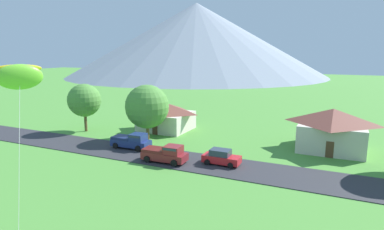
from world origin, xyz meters
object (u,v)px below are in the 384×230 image
at_px(tree_near_left, 84,100).
at_px(pickup_truck_maroon_east_side, 166,154).
at_px(pickup_truck_navy_west_side, 132,141).
at_px(house_leftmost, 166,116).
at_px(tree_center, 147,107).
at_px(parked_car_red_west_end, 221,157).
at_px(house_left_center, 332,129).
at_px(kite_flyer_with_kite, 20,83).

height_order(tree_near_left, pickup_truck_maroon_east_side, tree_near_left).
distance_m(tree_near_left, pickup_truck_navy_west_side, 13.79).
relative_size(house_leftmost, pickup_truck_maroon_east_side, 1.53).
height_order(tree_center, pickup_truck_navy_west_side, tree_center).
relative_size(parked_car_red_west_end, pickup_truck_maroon_east_side, 0.80).
height_order(tree_near_left, tree_center, tree_center).
xyz_separation_m(house_left_center, tree_near_left, (-35.90, -5.56, 2.19)).
height_order(house_left_center, kite_flyer_with_kite, kite_flyer_with_kite).
bearing_deg(pickup_truck_maroon_east_side, tree_center, 133.28).
height_order(pickup_truck_navy_west_side, kite_flyer_with_kite, kite_flyer_with_kite).
bearing_deg(tree_center, house_leftmost, 94.64).
height_order(parked_car_red_west_end, pickup_truck_navy_west_side, pickup_truck_navy_west_side).
height_order(pickup_truck_navy_west_side, pickup_truck_maroon_east_side, same).
height_order(house_leftmost, parked_car_red_west_end, house_leftmost).
bearing_deg(pickup_truck_navy_west_side, tree_near_left, 158.13).
relative_size(tree_near_left, pickup_truck_navy_west_side, 1.44).
height_order(house_left_center, parked_car_red_west_end, house_left_center).
xyz_separation_m(pickup_truck_navy_west_side, kite_flyer_with_kite, (8.42, -21.95, 9.69)).
bearing_deg(kite_flyer_with_kite, pickup_truck_navy_west_side, 111.00).
distance_m(house_leftmost, tree_near_left, 13.05).
distance_m(tree_near_left, tree_center, 11.65).
bearing_deg(parked_car_red_west_end, tree_near_left, 166.70).
relative_size(house_leftmost, parked_car_red_west_end, 1.92).
bearing_deg(kite_flyer_with_kite, pickup_truck_maroon_east_side, 95.13).
distance_m(house_leftmost, pickup_truck_navy_west_side, 11.31).
xyz_separation_m(parked_car_red_west_end, kite_flyer_with_kite, (-4.32, -20.96, 9.88)).
relative_size(tree_near_left, pickup_truck_maroon_east_side, 1.44).
xyz_separation_m(tree_near_left, pickup_truck_maroon_east_side, (18.99, -7.89, -3.92)).
bearing_deg(tree_center, tree_near_left, 179.53).
height_order(parked_car_red_west_end, kite_flyer_with_kite, kite_flyer_with_kite).
distance_m(house_leftmost, pickup_truck_maroon_east_side, 16.23).
relative_size(tree_near_left, tree_center, 0.96).
bearing_deg(pickup_truck_navy_west_side, pickup_truck_maroon_east_side, -23.82).
xyz_separation_m(tree_near_left, parked_car_red_west_end, (25.02, -5.92, -4.11)).
xyz_separation_m(tree_center, pickup_truck_maroon_east_side, (7.34, -7.80, -3.74)).
relative_size(tree_center, pickup_truck_navy_west_side, 1.51).
distance_m(house_left_center, kite_flyer_with_kite, 36.69).
distance_m(house_left_center, pickup_truck_maroon_east_side, 21.67).
bearing_deg(tree_center, pickup_truck_maroon_east_side, -46.72).
xyz_separation_m(house_leftmost, kite_flyer_with_kite, (9.56, -33.13, 8.47)).
xyz_separation_m(tree_near_left, tree_center, (11.65, -0.10, -0.17)).
bearing_deg(house_left_center, pickup_truck_maroon_east_side, -141.49).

